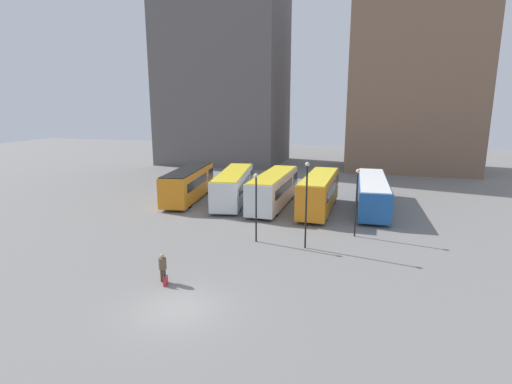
{
  "coord_description": "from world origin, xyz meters",
  "views": [
    {
      "loc": [
        8.23,
        -15.65,
        9.47
      ],
      "look_at": [
        -0.23,
        14.7,
        2.55
      ],
      "focal_mm": 28.0,
      "sensor_mm": 36.0,
      "label": 1
    }
  ],
  "objects_px": {
    "bus_2": "(274,188)",
    "bus_4": "(372,192)",
    "bus_3": "(319,192)",
    "bus_0": "(189,183)",
    "lamp_post_1": "(256,201)",
    "suitcase": "(166,281)",
    "bus_1": "(234,185)",
    "lamp_post_2": "(357,197)",
    "traveler": "(163,265)",
    "lamp_post_0": "(306,198)"
  },
  "relations": [
    {
      "from": "lamp_post_1",
      "to": "lamp_post_2",
      "type": "xyz_separation_m",
      "value": [
        6.66,
        3.08,
        0.05
      ]
    },
    {
      "from": "suitcase",
      "to": "lamp_post_2",
      "type": "bearing_deg",
      "value": -53.43
    },
    {
      "from": "bus_3",
      "to": "lamp_post_0",
      "type": "relative_size",
      "value": 1.73
    },
    {
      "from": "bus_2",
      "to": "bus_4",
      "type": "bearing_deg",
      "value": -78.37
    },
    {
      "from": "bus_0",
      "to": "bus_2",
      "type": "xyz_separation_m",
      "value": [
        8.9,
        -0.28,
        -0.0
      ]
    },
    {
      "from": "suitcase",
      "to": "lamp_post_0",
      "type": "height_order",
      "value": "lamp_post_0"
    },
    {
      "from": "bus_0",
      "to": "bus_1",
      "type": "relative_size",
      "value": 0.91
    },
    {
      "from": "bus_0",
      "to": "lamp_post_1",
      "type": "height_order",
      "value": "lamp_post_1"
    },
    {
      "from": "bus_0",
      "to": "suitcase",
      "type": "relative_size",
      "value": 14.21
    },
    {
      "from": "suitcase",
      "to": "lamp_post_2",
      "type": "height_order",
      "value": "lamp_post_2"
    },
    {
      "from": "suitcase",
      "to": "lamp_post_0",
      "type": "distance_m",
      "value": 10.45
    },
    {
      "from": "bus_0",
      "to": "lamp_post_2",
      "type": "relative_size",
      "value": 2.12
    },
    {
      "from": "bus_2",
      "to": "lamp_post_2",
      "type": "distance_m",
      "value": 10.59
    },
    {
      "from": "bus_1",
      "to": "bus_4",
      "type": "distance_m",
      "value": 13.26
    },
    {
      "from": "lamp_post_1",
      "to": "bus_0",
      "type": "bearing_deg",
      "value": 133.72
    },
    {
      "from": "bus_0",
      "to": "suitcase",
      "type": "height_order",
      "value": "bus_0"
    },
    {
      "from": "lamp_post_0",
      "to": "suitcase",
      "type": "bearing_deg",
      "value": -129.4
    },
    {
      "from": "bus_2",
      "to": "lamp_post_0",
      "type": "bearing_deg",
      "value": -155.52
    },
    {
      "from": "bus_0",
      "to": "traveler",
      "type": "distance_m",
      "value": 19.38
    },
    {
      "from": "bus_0",
      "to": "bus_3",
      "type": "relative_size",
      "value": 1.05
    },
    {
      "from": "traveler",
      "to": "suitcase",
      "type": "xyz_separation_m",
      "value": [
        0.35,
        -0.38,
        -0.7
      ]
    },
    {
      "from": "suitcase",
      "to": "lamp_post_2",
      "type": "xyz_separation_m",
      "value": [
        9.45,
        11.11,
        2.72
      ]
    },
    {
      "from": "suitcase",
      "to": "bus_1",
      "type": "bearing_deg",
      "value": -5.38
    },
    {
      "from": "traveler",
      "to": "lamp_post_2",
      "type": "distance_m",
      "value": 14.66
    },
    {
      "from": "suitcase",
      "to": "lamp_post_0",
      "type": "relative_size",
      "value": 0.13
    },
    {
      "from": "lamp_post_0",
      "to": "bus_0",
      "type": "bearing_deg",
      "value": 141.4
    },
    {
      "from": "traveler",
      "to": "lamp_post_2",
      "type": "bearing_deg",
      "value": -55.45
    },
    {
      "from": "bus_0",
      "to": "traveler",
      "type": "relative_size",
      "value": 6.51
    },
    {
      "from": "bus_3",
      "to": "suitcase",
      "type": "height_order",
      "value": "bus_3"
    },
    {
      "from": "traveler",
      "to": "lamp_post_1",
      "type": "relative_size",
      "value": 0.33
    },
    {
      "from": "bus_1",
      "to": "suitcase",
      "type": "xyz_separation_m",
      "value": [
        2.55,
        -18.91,
        -1.4
      ]
    },
    {
      "from": "traveler",
      "to": "lamp_post_2",
      "type": "height_order",
      "value": "lamp_post_2"
    },
    {
      "from": "lamp_post_0",
      "to": "lamp_post_2",
      "type": "bearing_deg",
      "value": 47.53
    },
    {
      "from": "bus_3",
      "to": "traveler",
      "type": "height_order",
      "value": "bus_3"
    },
    {
      "from": "bus_2",
      "to": "bus_3",
      "type": "bearing_deg",
      "value": -96.25
    },
    {
      "from": "lamp_post_1",
      "to": "bus_4",
      "type": "bearing_deg",
      "value": 56.5
    },
    {
      "from": "suitcase",
      "to": "lamp_post_1",
      "type": "relative_size",
      "value": 0.15
    },
    {
      "from": "bus_4",
      "to": "traveler",
      "type": "bearing_deg",
      "value": 148.71
    },
    {
      "from": "bus_2",
      "to": "bus_3",
      "type": "height_order",
      "value": "bus_3"
    },
    {
      "from": "bus_2",
      "to": "lamp_post_2",
      "type": "relative_size",
      "value": 2.18
    },
    {
      "from": "bus_0",
      "to": "lamp_post_2",
      "type": "bearing_deg",
      "value": -121.35
    },
    {
      "from": "bus_1",
      "to": "bus_0",
      "type": "bearing_deg",
      "value": 85.8
    },
    {
      "from": "bus_2",
      "to": "traveler",
      "type": "xyz_separation_m",
      "value": [
        -2.04,
        -17.83,
        -0.74
      ]
    },
    {
      "from": "suitcase",
      "to": "bus_4",
      "type": "bearing_deg",
      "value": -41.21
    },
    {
      "from": "lamp_post_1",
      "to": "bus_1",
      "type": "bearing_deg",
      "value": 116.14
    },
    {
      "from": "bus_1",
      "to": "lamp_post_2",
      "type": "distance_m",
      "value": 14.37
    },
    {
      "from": "suitcase",
      "to": "lamp_post_0",
      "type": "bearing_deg",
      "value": -52.45
    },
    {
      "from": "lamp_post_2",
      "to": "bus_4",
      "type": "bearing_deg",
      "value": 82.11
    },
    {
      "from": "bus_2",
      "to": "bus_4",
      "type": "height_order",
      "value": "bus_2"
    },
    {
      "from": "bus_3",
      "to": "bus_4",
      "type": "distance_m",
      "value": 5.18
    }
  ]
}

